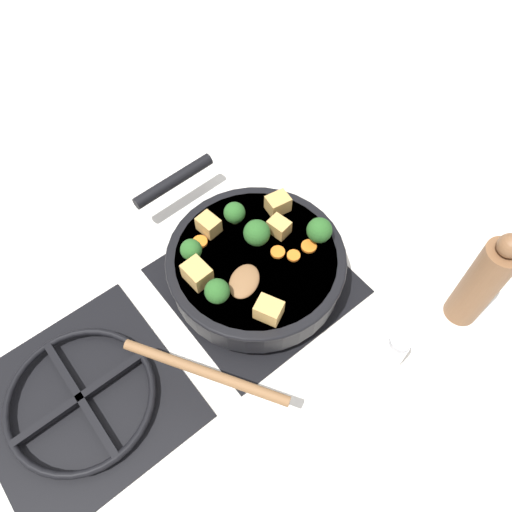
% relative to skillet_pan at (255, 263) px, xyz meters
% --- Properties ---
extents(ground_plane, '(2.40, 2.40, 0.00)m').
position_rel_skillet_pan_xyz_m(ground_plane, '(-0.00, -0.00, -0.06)').
color(ground_plane, white).
extents(front_burner_grate, '(0.31, 0.31, 0.03)m').
position_rel_skillet_pan_xyz_m(front_burner_grate, '(-0.00, -0.00, -0.05)').
color(front_burner_grate, black).
rests_on(front_burner_grate, ground_plane).
extents(rear_burner_grate, '(0.31, 0.31, 0.03)m').
position_rel_skillet_pan_xyz_m(rear_burner_grate, '(-0.00, 0.36, -0.05)').
color(rear_burner_grate, black).
rests_on(rear_burner_grate, ground_plane).
extents(skillet_pan, '(0.42, 0.32, 0.06)m').
position_rel_skillet_pan_xyz_m(skillet_pan, '(0.00, 0.00, 0.00)').
color(skillet_pan, black).
rests_on(skillet_pan, front_burner_grate).
extents(wooden_spoon, '(0.24, 0.26, 0.02)m').
position_rel_skillet_pan_xyz_m(wooden_spoon, '(-0.08, 0.13, 0.03)').
color(wooden_spoon, brown).
rests_on(wooden_spoon, skillet_pan).
extents(tofu_cube_center_large, '(0.04, 0.04, 0.03)m').
position_rel_skillet_pan_xyz_m(tofu_cube_center_large, '(0.05, -0.10, 0.04)').
color(tofu_cube_center_large, tan).
rests_on(tofu_cube_center_large, skillet_pan).
extents(tofu_cube_near_handle, '(0.04, 0.04, 0.03)m').
position_rel_skillet_pan_xyz_m(tofu_cube_near_handle, '(0.09, 0.03, 0.04)').
color(tofu_cube_near_handle, tan).
rests_on(tofu_cube_near_handle, skillet_pan).
extents(tofu_cube_east_chunk, '(0.05, 0.04, 0.04)m').
position_rel_skillet_pan_xyz_m(tofu_cube_east_chunk, '(0.02, 0.10, 0.04)').
color(tofu_cube_east_chunk, tan).
rests_on(tofu_cube_east_chunk, skillet_pan).
extents(tofu_cube_west_chunk, '(0.05, 0.05, 0.03)m').
position_rel_skillet_pan_xyz_m(tofu_cube_west_chunk, '(-0.10, 0.05, 0.04)').
color(tofu_cube_west_chunk, tan).
rests_on(tofu_cube_west_chunk, skillet_pan).
extents(tofu_cube_back_piece, '(0.04, 0.03, 0.03)m').
position_rel_skillet_pan_xyz_m(tofu_cube_back_piece, '(0.01, -0.06, 0.04)').
color(tofu_cube_back_piece, tan).
rests_on(tofu_cube_back_piece, skillet_pan).
extents(broccoli_floret_near_spoon, '(0.05, 0.05, 0.05)m').
position_rel_skillet_pan_xyz_m(broccoli_floret_near_spoon, '(0.02, -0.02, 0.06)').
color(broccoli_floret_near_spoon, '#709956').
rests_on(broccoli_floret_near_spoon, skillet_pan).
extents(broccoli_floret_center_top, '(0.04, 0.04, 0.05)m').
position_rel_skillet_pan_xyz_m(broccoli_floret_center_top, '(-0.03, 0.10, 0.05)').
color(broccoli_floret_center_top, '#709956').
rests_on(broccoli_floret_center_top, skillet_pan).
extents(broccoli_floret_east_rim, '(0.04, 0.04, 0.05)m').
position_rel_skillet_pan_xyz_m(broccoli_floret_east_rim, '(0.08, -0.02, 0.05)').
color(broccoli_floret_east_rim, '#709956').
rests_on(broccoli_floret_east_rim, skillet_pan).
extents(broccoli_floret_west_rim, '(0.04, 0.04, 0.04)m').
position_rel_skillet_pan_xyz_m(broccoli_floret_west_rim, '(0.06, 0.09, 0.05)').
color(broccoli_floret_west_rim, '#709956').
rests_on(broccoli_floret_west_rim, skillet_pan).
extents(broccoli_floret_north_edge, '(0.04, 0.04, 0.05)m').
position_rel_skillet_pan_xyz_m(broccoli_floret_north_edge, '(-0.04, -0.11, 0.06)').
color(broccoli_floret_north_edge, '#709956').
rests_on(broccoli_floret_north_edge, skillet_pan).
extents(carrot_slice_orange_thin, '(0.03, 0.03, 0.01)m').
position_rel_skillet_pan_xyz_m(carrot_slice_orange_thin, '(0.08, 0.06, 0.03)').
color(carrot_slice_orange_thin, orange).
rests_on(carrot_slice_orange_thin, skillet_pan).
extents(carrot_slice_near_center, '(0.03, 0.03, 0.01)m').
position_rel_skillet_pan_xyz_m(carrot_slice_near_center, '(-0.05, -0.08, 0.03)').
color(carrot_slice_near_center, orange).
rests_on(carrot_slice_near_center, skillet_pan).
extents(carrot_slice_edge_slice, '(0.03, 0.03, 0.01)m').
position_rel_skillet_pan_xyz_m(carrot_slice_edge_slice, '(-0.02, -0.03, 0.03)').
color(carrot_slice_edge_slice, orange).
rests_on(carrot_slice_edge_slice, skillet_pan).
extents(carrot_slice_under_broccoli, '(0.02, 0.02, 0.01)m').
position_rel_skillet_pan_xyz_m(carrot_slice_under_broccoli, '(-0.04, -0.05, 0.03)').
color(carrot_slice_under_broccoli, orange).
rests_on(carrot_slice_under_broccoli, skillet_pan).
extents(pepper_mill, '(0.06, 0.06, 0.23)m').
position_rel_skillet_pan_xyz_m(pepper_mill, '(-0.28, -0.25, 0.05)').
color(pepper_mill, brown).
rests_on(pepper_mill, ground_plane).
extents(salt_shaker, '(0.04, 0.04, 0.09)m').
position_rel_skillet_pan_xyz_m(salt_shaker, '(-0.27, -0.08, -0.02)').
color(salt_shaker, white).
rests_on(salt_shaker, ground_plane).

